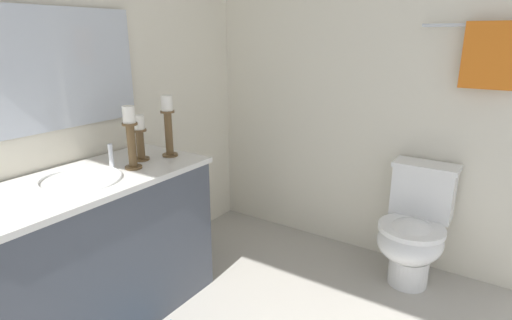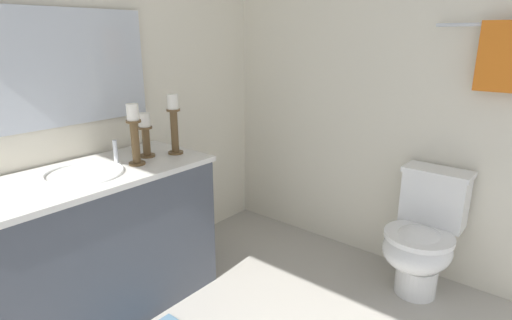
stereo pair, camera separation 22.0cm
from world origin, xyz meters
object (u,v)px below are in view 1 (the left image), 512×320
object	(u,v)px
sink_basin	(81,187)
candle_holder_short	(140,137)
candle_holder_mid	(131,136)
towel_near_vanity	(490,56)
vanity_cabinet	(90,255)
candle_holder_tall	(168,124)
toilet	(414,229)
towel_bar	(495,25)
mirror	(33,71)

from	to	relation	value
sink_basin	candle_holder_short	distance (m)	0.43
sink_basin	candle_holder_short	bearing A→B (deg)	91.44
candle_holder_mid	towel_near_vanity	size ratio (longest dim) A/B	0.92
vanity_cabinet	candle_holder_tall	bearing A→B (deg)	83.00
vanity_cabinet	sink_basin	world-z (taller)	sink_basin
toilet	towel_bar	distance (m)	1.24
vanity_cabinet	candle_holder_short	distance (m)	0.68
vanity_cabinet	toilet	bearing A→B (deg)	45.59
candle_holder_tall	towel_near_vanity	distance (m)	1.83
sink_basin	towel_near_vanity	size ratio (longest dim) A/B	1.10
candle_holder_mid	towel_near_vanity	bearing A→B (deg)	40.69
vanity_cabinet	candle_holder_mid	xyz separation A→B (m)	(0.07, 0.27, 0.59)
toilet	towel_near_vanity	bearing A→B (deg)	40.01
candle_holder_mid	mirror	bearing A→B (deg)	-142.78
candle_holder_mid	towel_bar	world-z (taller)	towel_bar
sink_basin	candle_holder_tall	bearing A→B (deg)	82.99
towel_bar	towel_near_vanity	xyz separation A→B (m)	(0.00, -0.02, -0.16)
candle_holder_tall	toilet	xyz separation A→B (m)	(1.24, 0.79, -0.65)
candle_holder_tall	candle_holder_mid	xyz separation A→B (m)	(0.01, -0.28, -0.01)
towel_bar	towel_near_vanity	bearing A→B (deg)	-90.00
sink_basin	towel_bar	xyz separation A→B (m)	(1.55, 1.56, 0.77)
towel_near_vanity	vanity_cabinet	bearing A→B (deg)	-135.22
candle_holder_tall	candle_holder_mid	world-z (taller)	candle_holder_tall
candle_holder_short	towel_near_vanity	bearing A→B (deg)	36.20
candle_holder_tall	sink_basin	bearing A→B (deg)	-97.01
sink_basin	candle_holder_short	size ratio (longest dim) A/B	1.57
towel_near_vanity	candle_holder_mid	bearing A→B (deg)	-139.31
towel_near_vanity	candle_holder_short	bearing A→B (deg)	-143.80
candle_holder_mid	toilet	world-z (taller)	candle_holder_mid
mirror	candle_holder_mid	size ratio (longest dim) A/B	3.57
sink_basin	toilet	distance (m)	1.92
mirror	candle_holder_mid	world-z (taller)	mirror
mirror	candle_holder_mid	distance (m)	0.55
towel_near_vanity	mirror	bearing A→B (deg)	-139.95
towel_bar	vanity_cabinet	bearing A→B (deg)	-134.89
vanity_cabinet	candle_holder_tall	xyz separation A→B (m)	(0.07, 0.54, 0.60)
candle_holder_tall	candle_holder_short	world-z (taller)	candle_holder_tall
vanity_cabinet	mirror	bearing A→B (deg)	179.99
sink_basin	mirror	bearing A→B (deg)	-179.80
mirror	towel_near_vanity	xyz separation A→B (m)	(1.83, 1.54, 0.06)
toilet	towel_near_vanity	xyz separation A→B (m)	(0.24, 0.20, 1.03)
mirror	candle_holder_short	bearing A→B (deg)	55.76
candle_holder_short	towel_bar	bearing A→B (deg)	36.63
vanity_cabinet	towel_near_vanity	size ratio (longest dim) A/B	3.65
towel_bar	towel_near_vanity	world-z (taller)	towel_near_vanity
candle_holder_short	towel_bar	size ratio (longest dim) A/B	0.34
sink_basin	candle_holder_mid	world-z (taller)	candle_holder_mid
candle_holder_mid	towel_bar	size ratio (longest dim) A/B	0.44
vanity_cabinet	candle_holder_mid	world-z (taller)	candle_holder_mid
mirror	candle_holder_tall	distance (m)	0.72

